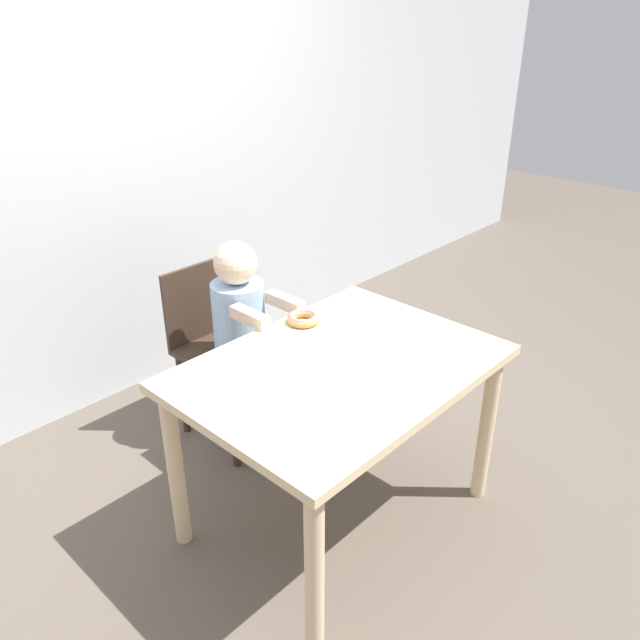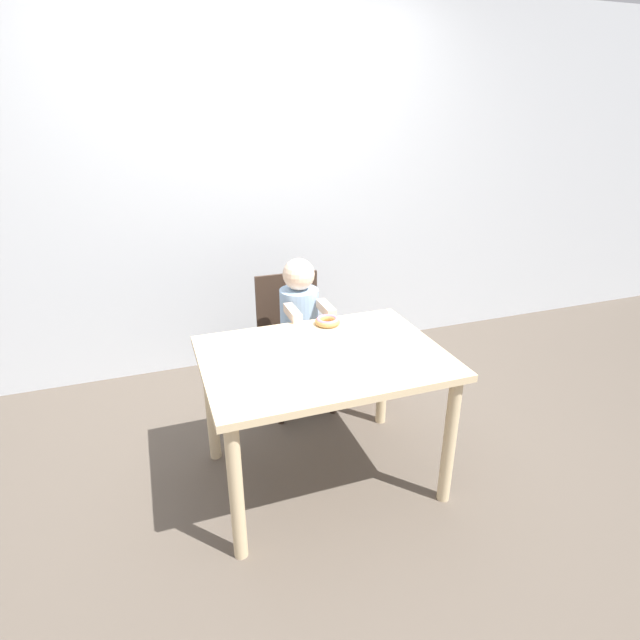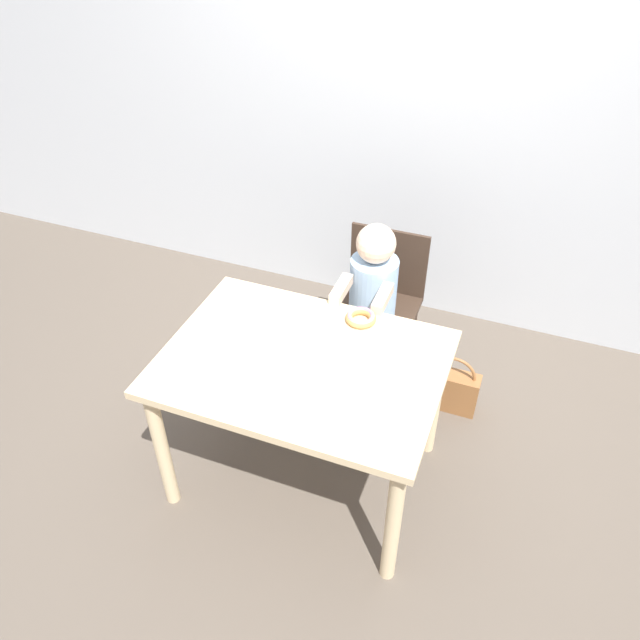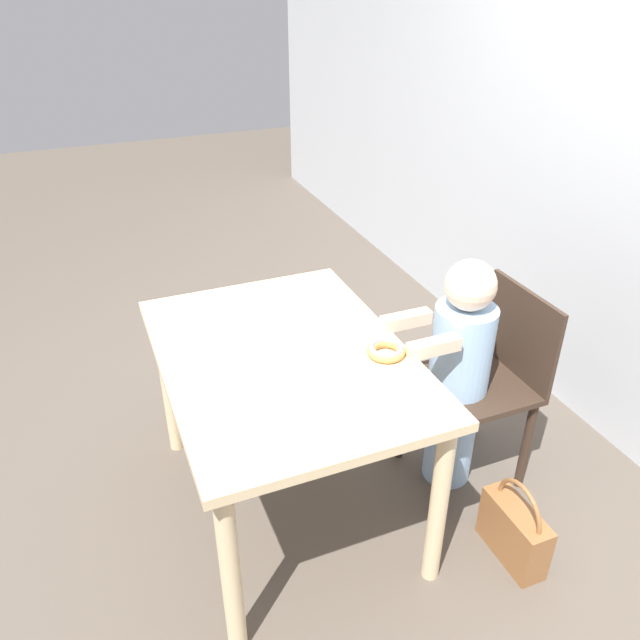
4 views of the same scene
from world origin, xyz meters
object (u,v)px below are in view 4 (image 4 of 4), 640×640
object	(u,v)px
chair	(482,382)
donut	(386,350)
handbag	(514,530)
child_figure	(457,375)

from	to	relation	value
chair	donut	bearing A→B (deg)	-84.08
chair	handbag	bearing A→B (deg)	-15.19
chair	child_figure	size ratio (longest dim) A/B	0.83
chair	donut	world-z (taller)	chair
child_figure	donut	bearing A→B (deg)	-82.04
child_figure	donut	xyz separation A→B (m)	(0.05, -0.34, 0.23)
chair	donut	distance (m)	0.55
chair	handbag	xyz separation A→B (m)	(0.44, -0.12, -0.31)
chair	handbag	distance (m)	0.56
chair	child_figure	xyz separation A→B (m)	(0.00, -0.12, 0.07)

